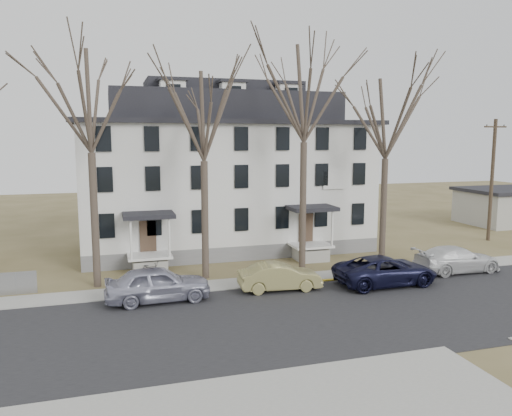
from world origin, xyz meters
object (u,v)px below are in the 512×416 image
object	(u,v)px
car_silver	(158,285)
car_tan	(280,277)
tree_center	(304,86)
tree_mid_right	(387,113)
bicycle_left	(150,269)
boarding_house	(224,174)
tree_mid_left	(203,110)
car_navy	(386,271)
utility_pole_far	(492,179)
car_white	(457,260)
tree_far_left	(89,93)

from	to	relation	value
car_silver	car_tan	bearing A→B (deg)	-91.76
tree_center	tree_mid_right	bearing A→B (deg)	0.00
bicycle_left	boarding_house	bearing A→B (deg)	-10.23
tree_mid_right	car_silver	xyz separation A→B (m)	(-14.56, -3.56, -8.73)
boarding_house	bicycle_left	distance (m)	10.51
bicycle_left	tree_mid_left	bearing A→B (deg)	-79.78
car_navy	tree_mid_right	bearing A→B (deg)	-29.01
utility_pole_far	car_white	xyz separation A→B (m)	(-8.75, -7.32, -4.13)
car_navy	car_silver	bearing A→B (deg)	85.99
tree_far_left	tree_mid_left	size ratio (longest dim) A/B	1.08
car_navy	bicycle_left	xyz separation A→B (m)	(-12.32, 5.40, -0.36)
utility_pole_far	bicycle_left	distance (m)	27.13
tree_far_left	car_silver	world-z (taller)	tree_far_left
car_tan	car_navy	distance (m)	5.96
tree_center	tree_mid_right	xyz separation A→B (m)	(5.50, 0.00, -1.48)
car_white	bicycle_left	bearing A→B (deg)	76.44
tree_mid_right	car_silver	bearing A→B (deg)	-166.25
tree_far_left	tree_mid_left	xyz separation A→B (m)	(6.00, 0.00, -0.74)
utility_pole_far	car_navy	bearing A→B (deg)	-149.39
car_silver	tree_mid_left	bearing A→B (deg)	-42.65
tree_far_left	bicycle_left	distance (m)	10.40
boarding_house	car_tan	xyz separation A→B (m)	(0.31, -11.69, -4.66)
car_white	car_tan	bearing A→B (deg)	92.02
tree_mid_left	utility_pole_far	size ratio (longest dim) A/B	1.34
tree_far_left	tree_center	xyz separation A→B (m)	(12.00, 0.00, 0.74)
tree_mid_right	car_silver	size ratio (longest dim) A/B	2.48
boarding_house	tree_mid_right	xyz separation A→B (m)	(8.50, -8.15, 4.22)
boarding_house	tree_mid_left	bearing A→B (deg)	-110.20
tree_center	car_silver	world-z (taller)	tree_center
boarding_house	tree_mid_left	distance (m)	9.66
tree_mid_right	car_tan	xyz separation A→B (m)	(-8.19, -3.54, -8.88)
tree_far_left	tree_center	world-z (taller)	tree_center
bicycle_left	tree_center	bearing A→B (deg)	-66.46
tree_mid_right	car_silver	world-z (taller)	tree_mid_right
utility_pole_far	bicycle_left	xyz separation A→B (m)	(-26.59, -3.04, -4.48)
tree_far_left	tree_mid_right	xyz separation A→B (m)	(17.50, 0.00, -0.74)
car_tan	car_navy	world-z (taller)	car_navy
car_tan	car_navy	bearing A→B (deg)	-92.41
tree_mid_left	tree_far_left	bearing A→B (deg)	180.00
tree_center	boarding_house	bearing A→B (deg)	110.20
tree_far_left	tree_mid_left	distance (m)	6.05
car_navy	boarding_house	bearing A→B (deg)	25.83
tree_mid_right	utility_pole_far	size ratio (longest dim) A/B	1.34
tree_mid_right	car_navy	size ratio (longest dim) A/B	2.23
tree_mid_left	tree_center	xyz separation A→B (m)	(6.00, 0.00, 1.48)
utility_pole_far	car_navy	xyz separation A→B (m)	(-14.27, -8.44, -4.11)
tree_mid_left	car_navy	world-z (taller)	tree_mid_left
car_white	tree_center	bearing A→B (deg)	70.32
boarding_house	bicycle_left	size ratio (longest dim) A/B	12.75
car_silver	bicycle_left	bearing A→B (deg)	-1.64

